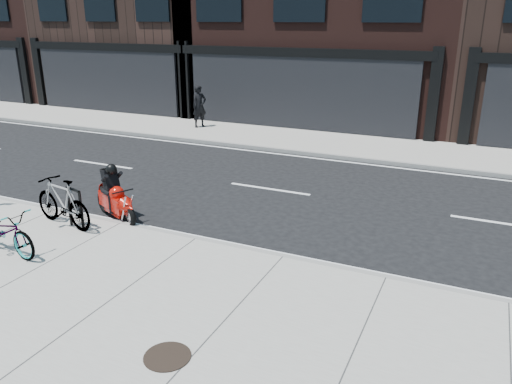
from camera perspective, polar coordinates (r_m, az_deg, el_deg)
The scene contains 9 objects.
ground at distance 12.34m, azimuth -2.11°, elevation -2.40°, with size 120.00×120.00×0.00m, color black.
sidewalk_near at distance 8.63m, azimuth -17.67°, elevation -13.06°, with size 60.00×6.00×0.13m, color gray.
sidewalk_far at distance 19.23m, azimuth 8.40°, elevation 5.55°, with size 60.00×3.50×0.13m, color gray.
bike_rack at distance 11.63m, azimuth -20.01°, elevation -1.38°, with size 0.54×0.20×0.94m.
bicycle_front at distance 10.98m, azimuth -26.79°, elevation -4.01°, with size 0.62×1.78×0.94m, color gray.
bicycle_rear at distance 11.87m, azimuth -21.24°, elevation -1.08°, with size 0.53×1.86×1.12m, color gray.
motorcycle at distance 12.11m, azimuth -15.67°, elevation -0.71°, with size 1.74×1.03×1.39m.
pedestrian at distance 21.60m, azimuth -6.49°, elevation 9.70°, with size 0.65×0.42×1.77m, color black.
manhole_cover at distance 7.34m, azimuth -10.10°, elevation -18.02°, with size 0.66×0.66×0.01m, color black.
Camera 1 is at (5.22, -10.21, 4.54)m, focal length 35.00 mm.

